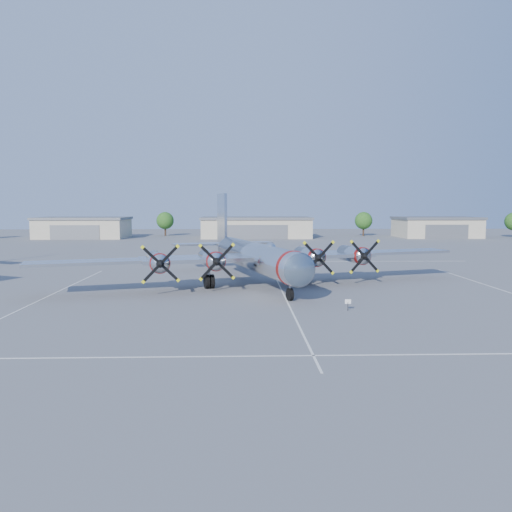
{
  "coord_description": "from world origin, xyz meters",
  "views": [
    {
      "loc": [
        -4.08,
        -49.23,
        8.42
      ],
      "look_at": [
        -2.48,
        2.16,
        3.2
      ],
      "focal_mm": 35.0,
      "sensor_mm": 36.0,
      "label": 1
    }
  ],
  "objects_px": {
    "tree_east": "(364,221)",
    "hangar_center": "(256,227)",
    "info_placard": "(348,303)",
    "hangar_west": "(84,227)",
    "tree_west": "(165,221)",
    "main_bomber_b29": "(253,283)",
    "hangar_east": "(436,227)"
  },
  "relations": [
    {
      "from": "tree_west",
      "to": "hangar_west",
      "type": "bearing_deg",
      "value": -158.11
    },
    {
      "from": "hangar_east",
      "to": "tree_west",
      "type": "height_order",
      "value": "tree_west"
    },
    {
      "from": "hangar_center",
      "to": "info_placard",
      "type": "height_order",
      "value": "hangar_center"
    },
    {
      "from": "hangar_west",
      "to": "tree_west",
      "type": "distance_m",
      "value": 21.61
    },
    {
      "from": "tree_east",
      "to": "main_bomber_b29",
      "type": "height_order",
      "value": "tree_east"
    },
    {
      "from": "main_bomber_b29",
      "to": "info_placard",
      "type": "xyz_separation_m",
      "value": [
        7.27,
        -14.57,
        0.65
      ]
    },
    {
      "from": "hangar_west",
      "to": "info_placard",
      "type": "xyz_separation_m",
      "value": [
        49.52,
        -92.08,
        -2.06
      ]
    },
    {
      "from": "hangar_center",
      "to": "main_bomber_b29",
      "type": "relative_size",
      "value": 0.63
    },
    {
      "from": "hangar_west",
      "to": "main_bomber_b29",
      "type": "height_order",
      "value": "hangar_west"
    },
    {
      "from": "hangar_center",
      "to": "info_placard",
      "type": "distance_m",
      "value": 92.21
    },
    {
      "from": "hangar_west",
      "to": "info_placard",
      "type": "height_order",
      "value": "hangar_west"
    },
    {
      "from": "tree_east",
      "to": "hangar_east",
      "type": "bearing_deg",
      "value": -18.54
    },
    {
      "from": "hangar_center",
      "to": "info_placard",
      "type": "xyz_separation_m",
      "value": [
        4.52,
        -92.08,
        -2.06
      ]
    },
    {
      "from": "hangar_center",
      "to": "tree_east",
      "type": "distance_m",
      "value": 30.64
    },
    {
      "from": "info_placard",
      "to": "main_bomber_b29",
      "type": "bearing_deg",
      "value": 121.25
    },
    {
      "from": "hangar_west",
      "to": "info_placard",
      "type": "relative_size",
      "value": 24.32
    },
    {
      "from": "hangar_west",
      "to": "hangar_center",
      "type": "bearing_deg",
      "value": -0.0
    },
    {
      "from": "hangar_west",
      "to": "info_placard",
      "type": "distance_m",
      "value": 104.57
    },
    {
      "from": "tree_east",
      "to": "info_placard",
      "type": "distance_m",
      "value": 101.43
    },
    {
      "from": "hangar_west",
      "to": "tree_west",
      "type": "bearing_deg",
      "value": 21.89
    },
    {
      "from": "tree_east",
      "to": "hangar_center",
      "type": "bearing_deg",
      "value": -168.62
    },
    {
      "from": "hangar_west",
      "to": "tree_east",
      "type": "xyz_separation_m",
      "value": [
        75.0,
        6.04,
        1.51
      ]
    },
    {
      "from": "tree_east",
      "to": "info_placard",
      "type": "height_order",
      "value": "tree_east"
    },
    {
      "from": "main_bomber_b29",
      "to": "tree_west",
      "type": "bearing_deg",
      "value": 87.94
    },
    {
      "from": "hangar_center",
      "to": "info_placard",
      "type": "relative_size",
      "value": 30.77
    },
    {
      "from": "main_bomber_b29",
      "to": "info_placard",
      "type": "bearing_deg",
      "value": -80.1
    },
    {
      "from": "tree_east",
      "to": "main_bomber_b29",
      "type": "distance_m",
      "value": 89.84
    },
    {
      "from": "hangar_east",
      "to": "main_bomber_b29",
      "type": "relative_size",
      "value": 0.46
    },
    {
      "from": "hangar_west",
      "to": "hangar_east",
      "type": "distance_m",
      "value": 93.0
    },
    {
      "from": "hangar_west",
      "to": "main_bomber_b29",
      "type": "relative_size",
      "value": 0.5
    },
    {
      "from": "info_placard",
      "to": "tree_west",
      "type": "bearing_deg",
      "value": 111.15
    },
    {
      "from": "hangar_east",
      "to": "tree_east",
      "type": "relative_size",
      "value": 3.1
    }
  ]
}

